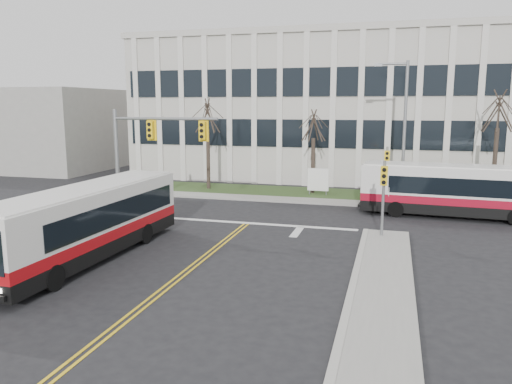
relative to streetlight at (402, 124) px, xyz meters
The scene contains 16 objects.
ground 18.81m from the streetlight, 116.37° to the right, with size 120.00×120.00×0.00m, color black.
sidewalk_east 21.82m from the streetlight, 91.43° to the right, with size 2.00×26.00×0.14m, color #9E9B93.
sidewalk_cross 6.04m from the streetlight, 161.74° to the right, with size 44.00×1.60×0.14m, color #9E9B93.
building_lawn 6.23m from the streetlight, 149.29° to the left, with size 44.00×5.00×0.12m, color #354C20.
office_building 14.15m from the streetlight, 102.38° to the left, with size 40.00×16.00×12.00m, color beige.
building_annex 35.43m from the streetlight, 163.93° to the left, with size 12.00×12.00×8.00m, color #9E9B93.
mast_arm_signal 16.39m from the streetlight, 146.49° to the right, with size 6.11×0.38×6.20m.
signal_pole_near 9.72m from the streetlight, 95.10° to the right, with size 0.34×0.39×3.80m.
signal_pole_far 2.93m from the streetlight, 136.05° to the right, with size 0.34×0.39×3.80m.
streetlight is the anchor object (origin of this frame).
directory_sign 6.96m from the streetlight, 166.77° to the left, with size 1.50×0.12×2.00m.
tree_left 14.15m from the streetlight, behind, with size 1.80×1.80×7.70m.
tree_mid 6.36m from the streetlight, 161.65° to the left, with size 1.80×1.80×6.82m.
tree_right 6.28m from the streetlight, 16.78° to the left, with size 1.80×1.80×8.25m.
bus_main 20.72m from the streetlight, 128.49° to the right, with size 2.43×11.23×3.00m, color silver, non-canonical shape.
bus_cross 6.07m from the streetlight, 44.74° to the right, with size 2.41×11.12×2.96m, color silver, non-canonical shape.
Camera 1 is at (7.57, -17.46, 6.39)m, focal length 35.00 mm.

